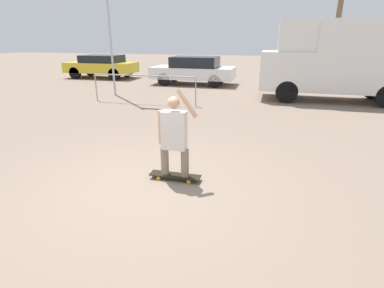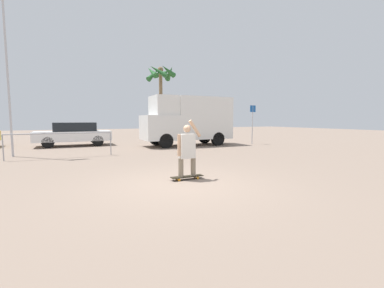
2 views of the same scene
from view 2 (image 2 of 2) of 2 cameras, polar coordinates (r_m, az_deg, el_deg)
The scene contains 9 objects.
ground_plane at distance 6.62m, azimuth -2.54°, elevation -8.93°, with size 80.00×80.00×0.00m, color gray.
skateboard at distance 7.12m, azimuth -1.09°, elevation -7.29°, with size 0.92×0.23×0.09m.
person_skateboarder at distance 6.98m, azimuth -1.11°, elevation -0.90°, with size 0.71×0.22×1.55m.
camper_van at distance 16.23m, azimuth -0.72°, elevation 5.52°, with size 5.61×2.01×3.04m.
parked_car_white at distance 17.62m, azimuth -24.78°, elevation 2.14°, with size 4.37×1.94×1.46m.
palm_tree_near_van at distance 25.23m, azimuth -6.92°, elevation 14.34°, with size 2.87×2.98×6.76m.
flagpole at distance 14.08m, azimuth -35.78°, elevation 15.87°, with size 0.81×0.12×7.97m.
street_sign at distance 17.69m, azimuth 13.30°, elevation 5.33°, with size 0.44×0.06×2.57m.
plaza_railing_segment at distance 12.35m, azimuth -27.14°, elevation 1.42°, with size 4.16×0.05×1.08m.
Camera 2 is at (-2.53, -5.89, 1.65)m, focal length 24.00 mm.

